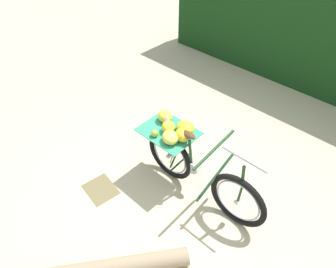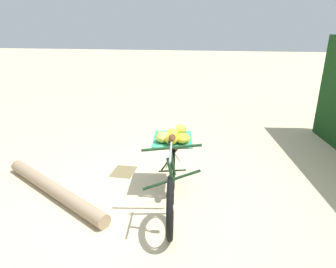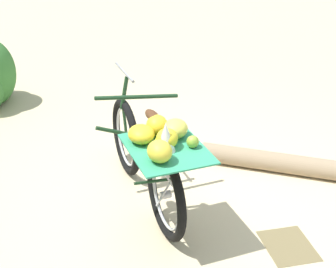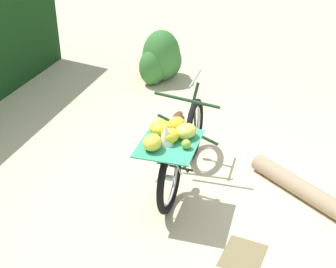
# 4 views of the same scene
# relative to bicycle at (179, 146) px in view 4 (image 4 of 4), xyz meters

# --- Properties ---
(ground_plane) EXTENTS (60.00, 60.00, 0.00)m
(ground_plane) POSITION_rel_bicycle_xyz_m (-0.04, -0.12, -0.52)
(ground_plane) COLOR beige
(bicycle) EXTENTS (1.80, 0.78, 1.03)m
(bicycle) POSITION_rel_bicycle_xyz_m (0.00, 0.00, 0.00)
(bicycle) COLOR black
(bicycle) RESTS_ON ground_plane
(shrub_cluster) EXTENTS (0.88, 0.60, 0.84)m
(shrub_cluster) POSITION_rel_bicycle_xyz_m (2.66, 1.48, -0.15)
(shrub_cluster) COLOR #387533
(shrub_cluster) RESTS_ON ground_plane
(leaf_litter_patch) EXTENTS (0.44, 0.36, 0.01)m
(leaf_litter_patch) POSITION_rel_bicycle_xyz_m (-0.72, -0.95, -0.52)
(leaf_litter_patch) COLOR olive
(leaf_litter_patch) RESTS_ON ground_plane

